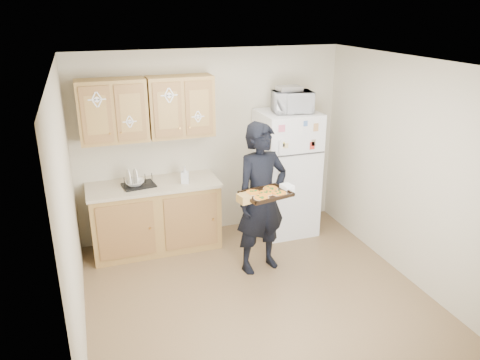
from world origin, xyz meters
name	(u,v)px	position (x,y,z in m)	size (l,w,h in m)	color
floor	(258,297)	(0.00, 0.00, 0.00)	(3.60, 3.60, 0.00)	brown
ceiling	(261,64)	(0.00, 0.00, 2.50)	(3.60, 3.60, 0.00)	white
wall_back	(211,144)	(0.00, 1.80, 1.25)	(3.60, 0.04, 2.50)	beige
wall_front	(357,287)	(0.00, -1.80, 1.25)	(3.60, 0.04, 2.50)	beige
wall_left	(70,216)	(-1.80, 0.00, 1.25)	(0.04, 3.60, 2.50)	beige
wall_right	(409,172)	(1.80, 0.00, 1.25)	(0.04, 3.60, 2.50)	beige
refrigerator	(286,173)	(0.95, 1.43, 0.85)	(0.75, 0.70, 1.70)	white
base_cabinet	(156,218)	(-0.85, 1.48, 0.43)	(1.60, 0.60, 0.86)	#9C6936
countertop	(153,185)	(-0.85, 1.48, 0.88)	(1.64, 0.64, 0.04)	#B5AA8B
upper_cab_left	(113,111)	(-1.25, 1.61, 1.83)	(0.80, 0.33, 0.75)	#9C6936
upper_cab_right	(181,106)	(-0.43, 1.61, 1.83)	(0.80, 0.33, 0.75)	#9C6936
cereal_box	(309,208)	(1.47, 1.67, 0.16)	(0.20, 0.07, 0.32)	#EAAD52
person	(261,199)	(0.25, 0.58, 0.90)	(0.66, 0.43, 1.80)	black
baking_tray	(266,194)	(0.19, 0.29, 1.08)	(0.50, 0.37, 0.04)	black
pizza_front_left	(261,197)	(0.09, 0.18, 1.10)	(0.17, 0.17, 0.02)	orange
pizza_front_right	(279,193)	(0.32, 0.23, 1.10)	(0.17, 0.17, 0.02)	orange
pizza_back_left	(253,192)	(0.06, 0.34, 1.10)	(0.17, 0.17, 0.02)	orange
pizza_back_right	(271,188)	(0.29, 0.39, 1.10)	(0.17, 0.17, 0.02)	orange
pizza_center	(266,193)	(0.19, 0.29, 1.10)	(0.17, 0.17, 0.02)	orange
microwave	(292,102)	(0.98, 1.38, 1.84)	(0.49, 0.33, 0.27)	white
foil_pan	(289,88)	(0.94, 1.41, 2.01)	(0.30, 0.21, 0.06)	silver
dish_rack	(138,180)	(-1.03, 1.46, 0.98)	(0.38, 0.29, 0.15)	black
bowl	(135,183)	(-1.08, 1.46, 0.95)	(0.23, 0.23, 0.06)	white
soap_bottle	(185,175)	(-0.46, 1.38, 1.01)	(0.10, 0.10, 0.21)	white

